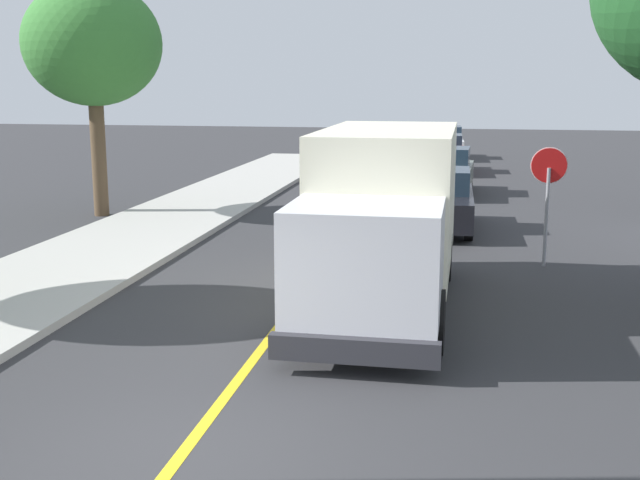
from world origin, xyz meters
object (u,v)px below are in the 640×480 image
object	(u,v)px
parked_car_far	(443,154)
street_tree_down_block	(93,45)
stop_sign	(548,183)
parked_car_mid	(446,172)
parked_car_furthest	(445,143)
box_truck	(384,210)
parked_car_near	(440,201)

from	to	relation	value
parked_car_far	street_tree_down_block	distance (m)	17.30
parked_car_far	stop_sign	distance (m)	18.24
parked_car_mid	parked_car_furthest	distance (m)	13.29
parked_car_mid	street_tree_down_block	xyz separation A→B (m)	(-10.26, -6.58, 4.30)
parked_car_mid	street_tree_down_block	world-z (taller)	street_tree_down_block
box_truck	parked_car_far	size ratio (longest dim) A/B	1.62
parked_car_furthest	stop_sign	xyz separation A→B (m)	(2.82, -24.37, 1.06)
parked_car_far	stop_sign	world-z (taller)	stop_sign
parked_car_far	parked_car_mid	bearing A→B (deg)	-87.51
parked_car_near	parked_car_far	size ratio (longest dim) A/B	0.99
box_truck	parked_car_mid	world-z (taller)	box_truck
parked_car_mid	stop_sign	distance (m)	11.41
street_tree_down_block	parked_car_near	bearing A→B (deg)	-2.78
parked_car_mid	parked_car_far	xyz separation A→B (m)	(-0.30, 6.91, 0.00)
parked_car_mid	stop_sign	size ratio (longest dim) A/B	1.69
box_truck	parked_car_mid	size ratio (longest dim) A/B	1.61
box_truck	parked_car_far	distance (m)	21.73
box_truck	stop_sign	bearing A→B (deg)	48.98
parked_car_mid	stop_sign	world-z (taller)	stop_sign
parked_car_far	parked_car_furthest	world-z (taller)	same
street_tree_down_block	parked_car_far	bearing A→B (deg)	53.57
box_truck	parked_car_furthest	xyz separation A→B (m)	(0.41, 28.08, -0.97)
parked_car_far	box_truck	bearing A→B (deg)	-91.26
parked_car_mid	parked_car_furthest	xyz separation A→B (m)	(-0.37, 13.28, 0.00)
parked_car_near	parked_car_furthest	distance (m)	20.36
parked_car_near	street_tree_down_block	xyz separation A→B (m)	(-10.25, 0.50, 4.30)
parked_car_furthest	stop_sign	world-z (taller)	stop_sign
parked_car_furthest	street_tree_down_block	xyz separation A→B (m)	(-9.89, -19.86, 4.30)
parked_car_near	stop_sign	world-z (taller)	stop_sign
parked_car_mid	parked_car_far	world-z (taller)	same
box_truck	parked_car_near	world-z (taller)	box_truck
box_truck	parked_car_furthest	distance (m)	28.10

